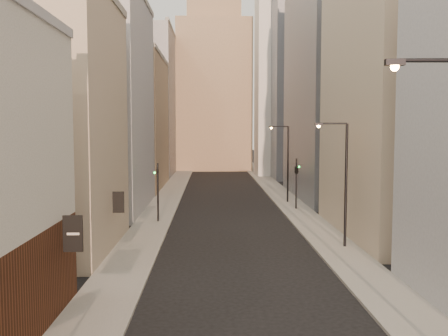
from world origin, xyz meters
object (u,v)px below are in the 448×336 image
white_tower (280,64)px  clock_tower (214,78)px  streetlamp_mid (343,177)px  streetlamp_far (286,159)px  traffic_light_left (158,180)px  traffic_light_right (296,170)px

white_tower → clock_tower: bearing=128.2°
streetlamp_mid → streetlamp_far: streetlamp_mid is taller
clock_tower → streetlamp_mid: clock_tower is taller
clock_tower → white_tower: bearing=-51.8°
clock_tower → streetlamp_far: bearing=-81.1°
clock_tower → traffic_light_left: (-5.10, -56.83, -14.04)m
clock_tower → streetlamp_mid: size_ratio=5.46×
white_tower → traffic_light_left: size_ratio=8.30×
traffic_light_right → traffic_light_left: bearing=6.2°
streetlamp_far → traffic_light_right: streetlamp_far is taller
traffic_light_right → streetlamp_mid: bearing=71.2°
white_tower → streetlamp_mid: size_ratio=5.04×
streetlamp_far → white_tower: bearing=79.3°
clock_tower → streetlamp_far: (7.20, -46.18, -12.98)m
streetlamp_mid → streetlamp_far: size_ratio=1.01×
clock_tower → white_tower: size_ratio=1.08×
clock_tower → white_tower: (11.00, -14.00, 0.97)m
white_tower → traffic_light_right: 39.61m
traffic_light_left → traffic_light_right: (12.64, 6.23, 0.26)m
white_tower → streetlamp_mid: bearing=-93.4°
clock_tower → streetlamp_mid: (7.87, -66.08, -12.93)m
traffic_light_right → white_tower: bearing=-115.4°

